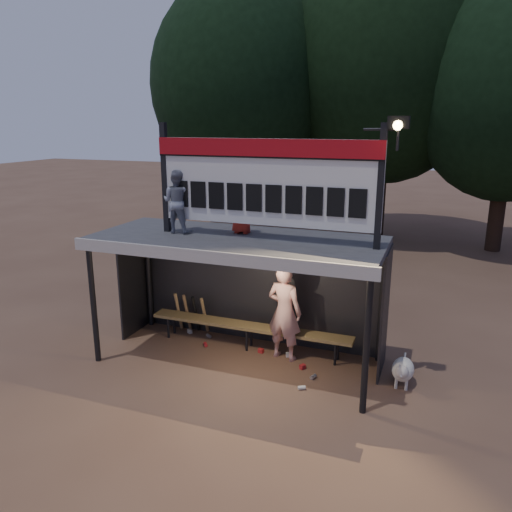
{
  "coord_description": "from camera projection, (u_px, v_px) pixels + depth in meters",
  "views": [
    {
      "loc": [
        3.22,
        -7.68,
        4.23
      ],
      "look_at": [
        0.2,
        0.4,
        1.9
      ],
      "focal_mm": 35.0,
      "sensor_mm": 36.0,
      "label": 1
    }
  ],
  "objects": [
    {
      "name": "bench",
      "position": [
        249.0,
        327.0,
        9.52
      ],
      "size": [
        4.0,
        0.35,
        0.48
      ],
      "color": "olive",
      "rests_on": "ground"
    },
    {
      "name": "child_b",
      "position": [
        242.0,
        207.0,
        8.71
      ],
      "size": [
        0.47,
        0.31,
        0.93
      ],
      "primitive_type": "imported",
      "rotation": [
        0.0,
        0.0,
        3.11
      ],
      "color": "#B2281B",
      "rests_on": "dugout_shelter"
    },
    {
      "name": "child_a",
      "position": [
        177.0,
        202.0,
        8.73
      ],
      "size": [
        0.54,
        0.43,
        1.11
      ],
      "primitive_type": "imported",
      "rotation": [
        0.0,
        0.0,
        3.15
      ],
      "color": "gray",
      "rests_on": "dugout_shelter"
    },
    {
      "name": "dog",
      "position": [
        403.0,
        370.0,
        8.21
      ],
      "size": [
        0.36,
        0.81,
        0.49
      ],
      "color": "white",
      "rests_on": "ground"
    },
    {
      "name": "tree_left",
      "position": [
        240.0,
        85.0,
        18.09
      ],
      "size": [
        6.46,
        6.46,
        9.27
      ],
      "color": "black",
      "rests_on": "ground"
    },
    {
      "name": "tree_mid",
      "position": [
        387.0,
        65.0,
        17.59
      ],
      "size": [
        7.22,
        7.22,
        10.36
      ],
      "color": "black",
      "rests_on": "ground"
    },
    {
      "name": "litter",
      "position": [
        256.0,
        354.0,
        9.28
      ],
      "size": [
        2.97,
        1.48,
        0.08
      ],
      "color": "#B21F1E",
      "rests_on": "ground"
    },
    {
      "name": "dugout_shelter",
      "position": [
        242.0,
        260.0,
        8.88
      ],
      "size": [
        5.1,
        2.08,
        2.32
      ],
      "color": "#3C3C3E",
      "rests_on": "ground"
    },
    {
      "name": "bats",
      "position": [
        191.0,
        313.0,
        10.23
      ],
      "size": [
        0.68,
        0.35,
        0.84
      ],
      "color": "#A67F4D",
      "rests_on": "ground"
    },
    {
      "name": "tree_right",
      "position": [
        512.0,
        90.0,
        15.59
      ],
      "size": [
        6.08,
        6.08,
        8.72
      ],
      "color": "black",
      "rests_on": "ground"
    },
    {
      "name": "ground",
      "position": [
        238.0,
        360.0,
        9.14
      ],
      "size": [
        80.0,
        80.0,
        0.0
      ],
      "primitive_type": "plane",
      "color": "brown",
      "rests_on": "ground"
    },
    {
      "name": "scoreboard_assembly",
      "position": [
        268.0,
        179.0,
        8.07
      ],
      "size": [
        4.1,
        0.27,
        1.99
      ],
      "color": "black",
      "rests_on": "dugout_shelter"
    },
    {
      "name": "player",
      "position": [
        284.0,
        312.0,
        9.01
      ],
      "size": [
        0.73,
        0.54,
        1.81
      ],
      "primitive_type": "imported",
      "rotation": [
        0.0,
        0.0,
        2.96
      ],
      "color": "white",
      "rests_on": "ground"
    }
  ]
}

